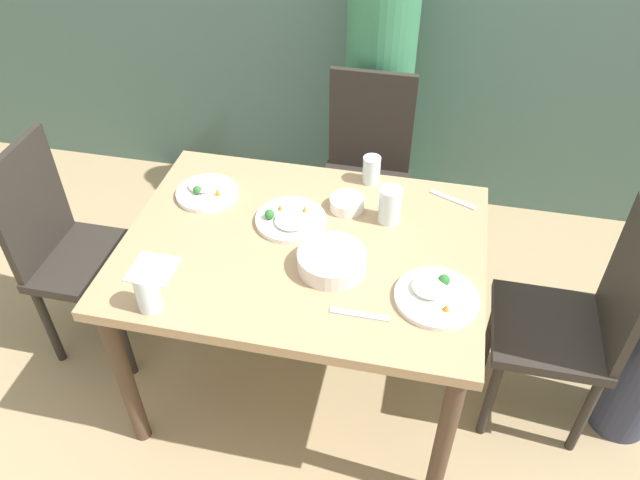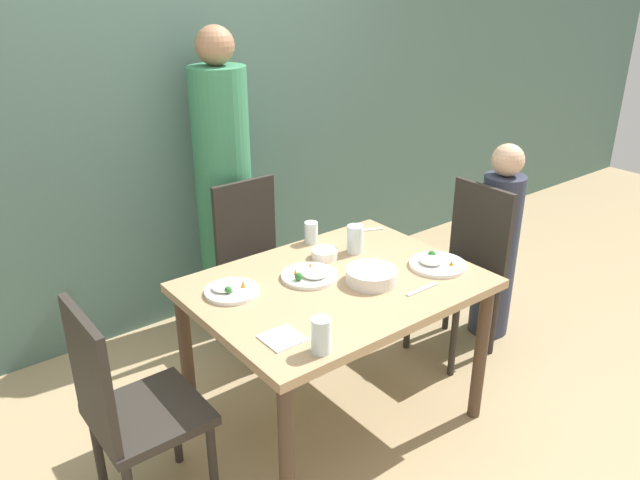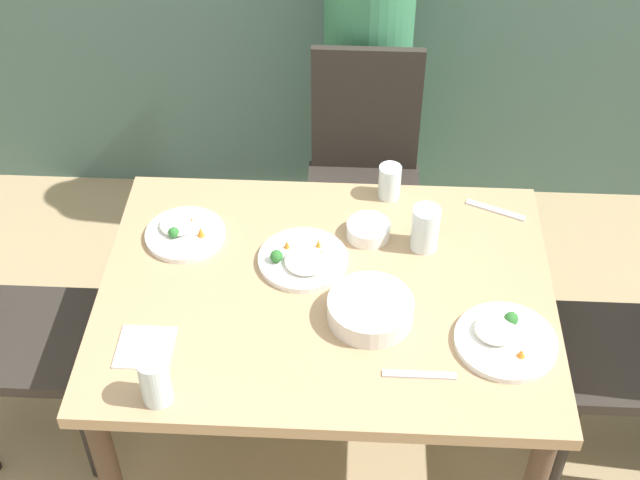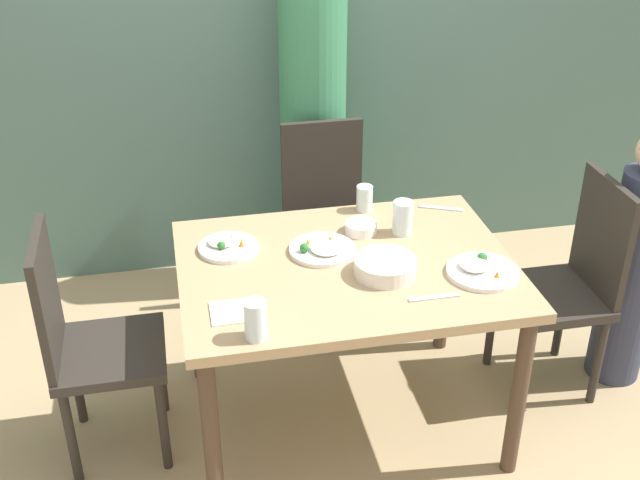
% 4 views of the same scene
% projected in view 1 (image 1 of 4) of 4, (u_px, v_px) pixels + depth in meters
% --- Properties ---
extents(ground_plane, '(10.00, 10.00, 0.00)m').
position_uv_depth(ground_plane, '(306.00, 376.00, 2.60)').
color(ground_plane, tan).
extents(dining_table, '(1.22, 0.91, 0.74)m').
position_uv_depth(dining_table, '(304.00, 262.00, 2.17)').
color(dining_table, tan).
rests_on(dining_table, ground_plane).
extents(chair_adult_spot, '(0.40, 0.40, 0.95)m').
position_uv_depth(chair_adult_spot, '(365.00, 172.00, 2.84)').
color(chair_adult_spot, '#2D2823').
rests_on(chair_adult_spot, ground_plane).
extents(chair_child_spot, '(0.40, 0.40, 0.95)m').
position_uv_depth(chair_child_spot, '(576.00, 321.00, 2.16)').
color(chair_child_spot, '#2D2823').
rests_on(chair_child_spot, ground_plane).
extents(chair_empty_left, '(0.40, 0.40, 0.95)m').
position_uv_depth(chair_empty_left, '(71.00, 247.00, 2.45)').
color(chair_empty_left, '#2D2823').
rests_on(chair_empty_left, ground_plane).
extents(person_adult, '(0.32, 0.32, 1.73)m').
position_uv_depth(person_adult, '(379.00, 78.00, 2.88)').
color(person_adult, '#387F56').
rests_on(person_adult, ground_plane).
extents(bowl_curry, '(0.22, 0.22, 0.06)m').
position_uv_depth(bowl_curry, '(332.00, 260.00, 2.00)').
color(bowl_curry, silver).
rests_on(bowl_curry, dining_table).
extents(plate_rice_adult, '(0.23, 0.23, 0.05)m').
position_uv_depth(plate_rice_adult, '(206.00, 191.00, 2.31)').
color(plate_rice_adult, white).
rests_on(plate_rice_adult, dining_table).
extents(plate_rice_child, '(0.25, 0.25, 0.05)m').
position_uv_depth(plate_rice_child, '(290.00, 220.00, 2.19)').
color(plate_rice_child, white).
rests_on(plate_rice_child, dining_table).
extents(plate_noodles, '(0.26, 0.26, 0.05)m').
position_uv_depth(plate_noodles, '(435.00, 295.00, 1.91)').
color(plate_noodles, white).
rests_on(plate_noodles, dining_table).
extents(bowl_rice_small, '(0.12, 0.12, 0.04)m').
position_uv_depth(bowl_rice_small, '(347.00, 203.00, 2.24)').
color(bowl_rice_small, white).
rests_on(bowl_rice_small, dining_table).
extents(glass_water_tall, '(0.07, 0.07, 0.11)m').
position_uv_depth(glass_water_tall, '(371.00, 170.00, 2.35)').
color(glass_water_tall, silver).
rests_on(glass_water_tall, dining_table).
extents(glass_water_short, '(0.07, 0.07, 0.13)m').
position_uv_depth(glass_water_short, '(147.00, 291.00, 1.85)').
color(glass_water_short, silver).
rests_on(glass_water_short, dining_table).
extents(glass_water_center, '(0.08, 0.08, 0.14)m').
position_uv_depth(glass_water_center, '(390.00, 205.00, 2.16)').
color(glass_water_center, silver).
rests_on(glass_water_center, dining_table).
extents(napkin_folded, '(0.14, 0.14, 0.01)m').
position_uv_depth(napkin_folded, '(153.00, 269.00, 2.01)').
color(napkin_folded, white).
rests_on(napkin_folded, dining_table).
extents(fork_steel, '(0.17, 0.09, 0.01)m').
position_uv_depth(fork_steel, '(453.00, 200.00, 2.29)').
color(fork_steel, silver).
rests_on(fork_steel, dining_table).
extents(spoon_steel, '(0.18, 0.02, 0.01)m').
position_uv_depth(spoon_steel, '(360.00, 314.00, 1.86)').
color(spoon_steel, silver).
rests_on(spoon_steel, dining_table).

